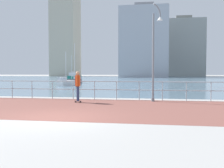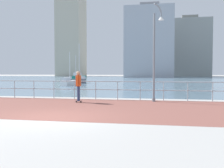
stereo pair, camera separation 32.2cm
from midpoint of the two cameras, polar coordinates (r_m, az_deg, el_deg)
The scene contains 12 objects.
ground at distance 49.35m, azimuth 4.69°, elevation 0.63°, with size 220.00×220.00×0.00m, color #ADAAA5.
brick_paving at distance 12.90m, azimuth -8.27°, elevation -5.03°, with size 28.00×7.39×0.01m, color brown.
harbor_water at distance 61.04m, azimuth 5.55°, elevation 1.01°, with size 180.00×88.00×0.00m, color slate.
waterfront_railing at distance 16.37m, azimuth -4.42°, elevation -0.58°, with size 25.25×0.06×1.16m.
lamppost at distance 15.47m, azimuth 8.85°, elevation 7.88°, with size 0.66×0.66×5.67m.
skateboarder at distance 14.74m, azimuth -8.13°, elevation 0.08°, with size 0.41×0.56×1.77m.
sailboat_red at distance 33.32m, azimuth -10.44°, elevation 0.34°, with size 1.49×3.17×4.28m.
sailboat_navy at distance 47.75m, azimuth -8.41°, elevation 1.34°, with size 1.88×5.01×6.91m.
sailboat_white at distance 40.13m, azimuth -8.94°, elevation 0.73°, with size 3.13×1.29×4.27m.
tower_glass at distance 112.56m, azimuth -10.28°, elevation 13.98°, with size 10.06×11.41×49.54m.
tower_steel at distance 110.51m, azimuth 15.20°, elevation 7.46°, with size 15.18×17.18×24.04m.
tower_slate at distance 89.88m, azimuth 6.97°, elevation 8.82°, with size 15.58×16.35×24.51m.
Camera 1 is at (3.68, -9.20, 1.72)m, focal length 41.67 mm.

